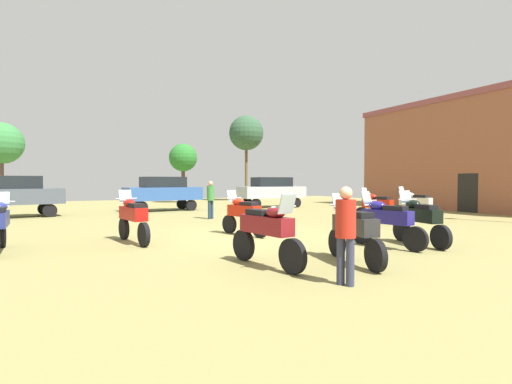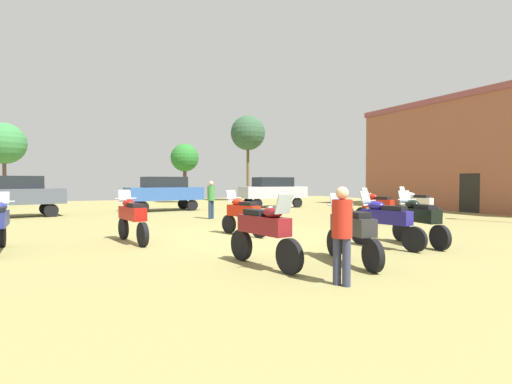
{
  "view_description": "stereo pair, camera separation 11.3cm",
  "coord_description": "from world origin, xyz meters",
  "px_view_note": "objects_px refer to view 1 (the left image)",
  "views": [
    {
      "loc": [
        -5.26,
        -10.98,
        1.77
      ],
      "look_at": [
        1.49,
        2.24,
        1.35
      ],
      "focal_mm": 26.86,
      "sensor_mm": 36.0,
      "label": 1
    },
    {
      "loc": [
        -5.16,
        -11.03,
        1.77
      ],
      "look_at": [
        1.49,
        2.24,
        1.35
      ],
      "focal_mm": 26.86,
      "sensor_mm": 36.0,
      "label": 2
    }
  ],
  "objects_px": {
    "tree_2": "(183,158)",
    "person_2": "(346,228)",
    "motorcycle_8": "(419,219)",
    "tree_4": "(246,133)",
    "motorcycle_4": "(243,213)",
    "car_1": "(163,191)",
    "car_2": "(272,190)",
    "car_3": "(12,193)",
    "motorcycle_9": "(354,229)",
    "motorcycle_7": "(133,217)",
    "motorcycle_6": "(267,231)",
    "brick_building": "(481,154)",
    "motorcycle_5": "(415,204)",
    "motorcycle_10": "(386,220)",
    "tree_1": "(1,143)",
    "person_1": "(211,197)",
    "motorcycle_2": "(377,206)"
  },
  "relations": [
    {
      "from": "car_1",
      "to": "person_2",
      "type": "height_order",
      "value": "car_1"
    },
    {
      "from": "motorcycle_7",
      "to": "motorcycle_8",
      "type": "bearing_deg",
      "value": -39.73
    },
    {
      "from": "motorcycle_5",
      "to": "motorcycle_10",
      "type": "relative_size",
      "value": 1.04
    },
    {
      "from": "motorcycle_8",
      "to": "motorcycle_9",
      "type": "bearing_deg",
      "value": -153.61
    },
    {
      "from": "person_1",
      "to": "motorcycle_10",
      "type": "bearing_deg",
      "value": -109.11
    },
    {
      "from": "motorcycle_6",
      "to": "tree_4",
      "type": "relative_size",
      "value": 0.3
    },
    {
      "from": "motorcycle_8",
      "to": "motorcycle_9",
      "type": "height_order",
      "value": "motorcycle_8"
    },
    {
      "from": "car_2",
      "to": "motorcycle_5",
      "type": "bearing_deg",
      "value": -170.17
    },
    {
      "from": "motorcycle_6",
      "to": "person_1",
      "type": "height_order",
      "value": "person_1"
    },
    {
      "from": "car_3",
      "to": "car_1",
      "type": "bearing_deg",
      "value": -93.41
    },
    {
      "from": "car_3",
      "to": "tree_1",
      "type": "distance_m",
      "value": 10.49
    },
    {
      "from": "car_2",
      "to": "car_3",
      "type": "relative_size",
      "value": 0.96
    },
    {
      "from": "brick_building",
      "to": "car_1",
      "type": "relative_size",
      "value": 3.22
    },
    {
      "from": "person_2",
      "to": "tree_1",
      "type": "xyz_separation_m",
      "value": [
        -7.84,
        26.42,
        3.37
      ]
    },
    {
      "from": "motorcycle_10",
      "to": "tree_4",
      "type": "xyz_separation_m",
      "value": [
        6.93,
        22.96,
        5.2
      ]
    },
    {
      "from": "person_2",
      "to": "tree_1",
      "type": "relative_size",
      "value": 0.29
    },
    {
      "from": "motorcycle_8",
      "to": "tree_4",
      "type": "height_order",
      "value": "tree_4"
    },
    {
      "from": "car_1",
      "to": "person_2",
      "type": "xyz_separation_m",
      "value": [
        -1.1,
        -17.46,
        -0.2
      ]
    },
    {
      "from": "car_3",
      "to": "tree_4",
      "type": "distance_m",
      "value": 19.37
    },
    {
      "from": "brick_building",
      "to": "tree_2",
      "type": "relative_size",
      "value": 3.02
    },
    {
      "from": "motorcycle_7",
      "to": "car_3",
      "type": "xyz_separation_m",
      "value": [
        -3.87,
        10.31,
        0.43
      ]
    },
    {
      "from": "motorcycle_9",
      "to": "person_2",
      "type": "xyz_separation_m",
      "value": [
        -1.3,
        -1.26,
        0.24
      ]
    },
    {
      "from": "car_1",
      "to": "person_1",
      "type": "height_order",
      "value": "car_1"
    },
    {
      "from": "motorcycle_10",
      "to": "person_1",
      "type": "relative_size",
      "value": 1.23
    },
    {
      "from": "motorcycle_6",
      "to": "motorcycle_10",
      "type": "xyz_separation_m",
      "value": [
        3.87,
        0.55,
        -0.02
      ]
    },
    {
      "from": "motorcycle_10",
      "to": "person_2",
      "type": "xyz_separation_m",
      "value": [
        -3.36,
        -2.36,
        0.24
      ]
    },
    {
      "from": "motorcycle_6",
      "to": "car_1",
      "type": "height_order",
      "value": "car_1"
    },
    {
      "from": "motorcycle_5",
      "to": "car_1",
      "type": "height_order",
      "value": "car_1"
    },
    {
      "from": "motorcycle_6",
      "to": "tree_2",
      "type": "distance_m",
      "value": 23.95
    },
    {
      "from": "motorcycle_2",
      "to": "motorcycle_4",
      "type": "distance_m",
      "value": 6.53
    },
    {
      "from": "motorcycle_10",
      "to": "person_1",
      "type": "height_order",
      "value": "person_1"
    },
    {
      "from": "tree_2",
      "to": "brick_building",
      "type": "bearing_deg",
      "value": -46.5
    },
    {
      "from": "motorcycle_5",
      "to": "car_1",
      "type": "distance_m",
      "value": 13.68
    },
    {
      "from": "motorcycle_10",
      "to": "tree_1",
      "type": "relative_size",
      "value": 0.37
    },
    {
      "from": "motorcycle_10",
      "to": "tree_1",
      "type": "distance_m",
      "value": 26.79
    },
    {
      "from": "motorcycle_5",
      "to": "car_2",
      "type": "height_order",
      "value": "car_2"
    },
    {
      "from": "motorcycle_6",
      "to": "person_2",
      "type": "distance_m",
      "value": 1.9
    },
    {
      "from": "motorcycle_2",
      "to": "person_1",
      "type": "relative_size",
      "value": 1.2
    },
    {
      "from": "motorcycle_8",
      "to": "tree_1",
      "type": "distance_m",
      "value": 27.38
    },
    {
      "from": "motorcycle_9",
      "to": "car_1",
      "type": "height_order",
      "value": "car_1"
    },
    {
      "from": "car_3",
      "to": "tree_4",
      "type": "xyz_separation_m",
      "value": [
        16.6,
        8.78,
        4.76
      ]
    },
    {
      "from": "motorcycle_10",
      "to": "tree_4",
      "type": "distance_m",
      "value": 24.54
    },
    {
      "from": "motorcycle_4",
      "to": "motorcycle_6",
      "type": "bearing_deg",
      "value": -125.82
    },
    {
      "from": "motorcycle_7",
      "to": "car_3",
      "type": "height_order",
      "value": "car_3"
    },
    {
      "from": "motorcycle_9",
      "to": "car_2",
      "type": "distance_m",
      "value": 17.33
    },
    {
      "from": "brick_building",
      "to": "tree_4",
      "type": "distance_m",
      "value": 17.98
    },
    {
      "from": "motorcycle_4",
      "to": "car_1",
      "type": "distance_m",
      "value": 11.34
    },
    {
      "from": "tree_2",
      "to": "person_2",
      "type": "bearing_deg",
      "value": -100.27
    },
    {
      "from": "motorcycle_4",
      "to": "motorcycle_7",
      "type": "relative_size",
      "value": 0.89
    },
    {
      "from": "motorcycle_8",
      "to": "car_1",
      "type": "height_order",
      "value": "car_1"
    }
  ]
}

